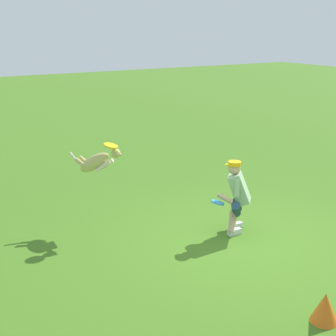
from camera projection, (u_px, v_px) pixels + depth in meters
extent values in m
plane|color=#43721E|center=(247.00, 243.00, 8.32)|extent=(60.00, 60.00, 0.00)
cube|color=silver|center=(236.00, 226.00, 8.89)|extent=(0.26, 0.10, 0.10)
cylinder|color=tan|center=(234.00, 216.00, 8.85)|extent=(0.29, 0.30, 0.37)
cylinder|color=navy|center=(237.00, 205.00, 8.75)|extent=(0.39, 0.39, 0.37)
cube|color=silver|center=(234.00, 232.00, 8.63)|extent=(0.26, 0.10, 0.10)
cylinder|color=tan|center=(232.00, 221.00, 8.59)|extent=(0.29, 0.30, 0.37)
cylinder|color=navy|center=(236.00, 209.00, 8.53)|extent=(0.39, 0.39, 0.37)
cube|color=#91B787|center=(239.00, 189.00, 8.54)|extent=(0.53, 0.53, 0.58)
cylinder|color=#91B787|center=(239.00, 182.00, 8.71)|extent=(0.16, 0.16, 0.29)
cylinder|color=#91B787|center=(237.00, 189.00, 8.34)|extent=(0.16, 0.16, 0.29)
cylinder|color=tan|center=(225.00, 198.00, 8.41)|extent=(0.26, 0.26, 0.19)
cylinder|color=tan|center=(237.00, 190.00, 8.78)|extent=(0.16, 0.16, 0.27)
sphere|color=tan|center=(234.00, 168.00, 8.46)|extent=(0.21, 0.21, 0.21)
cylinder|color=#F1AE10|center=(235.00, 163.00, 8.43)|extent=(0.22, 0.22, 0.07)
cylinder|color=#F1AE10|center=(229.00, 165.00, 8.46)|extent=(0.12, 0.12, 0.02)
ellipsoid|color=tan|center=(94.00, 163.00, 8.78)|extent=(0.63, 0.68, 0.55)
ellipsoid|color=beige|center=(103.00, 165.00, 8.73)|extent=(0.12, 0.17, 0.15)
sphere|color=tan|center=(116.00, 153.00, 8.60)|extent=(0.17, 0.17, 0.17)
cone|color=tan|center=(120.00, 155.00, 8.57)|extent=(0.13, 0.13, 0.09)
cone|color=tan|center=(113.00, 150.00, 8.53)|extent=(0.06, 0.06, 0.07)
cone|color=tan|center=(116.00, 148.00, 8.63)|extent=(0.06, 0.06, 0.07)
cylinder|color=beige|center=(103.00, 167.00, 8.66)|extent=(0.25, 0.28, 0.24)
cylinder|color=beige|center=(106.00, 164.00, 8.80)|extent=(0.25, 0.28, 0.24)
cylinder|color=tan|center=(83.00, 165.00, 8.78)|extent=(0.25, 0.28, 0.24)
cylinder|color=tan|center=(87.00, 163.00, 8.92)|extent=(0.25, 0.28, 0.24)
cylinder|color=beige|center=(74.00, 158.00, 8.89)|extent=(0.16, 0.18, 0.23)
cylinder|color=yellow|center=(111.00, 146.00, 8.49)|extent=(0.31, 0.31, 0.11)
cylinder|color=#288DDF|center=(218.00, 202.00, 8.44)|extent=(0.31, 0.32, 0.11)
cone|color=orange|center=(325.00, 308.00, 6.06)|extent=(0.35, 0.35, 0.39)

